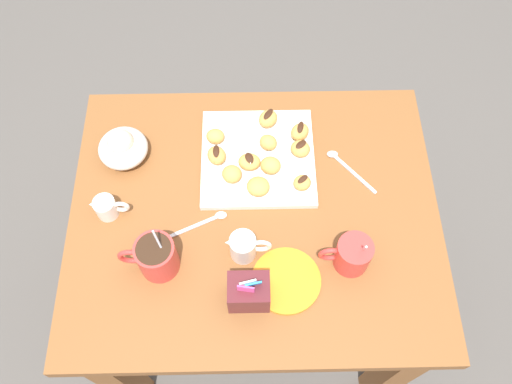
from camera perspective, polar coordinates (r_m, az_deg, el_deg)
name	(u,v)px	position (r m, az deg, el deg)	size (l,w,h in m)	color
ground_plane	(255,302)	(1.97, -0.11, -11.86)	(8.00, 8.00, 0.00)	#514C47
dining_table	(255,238)	(1.41, -0.15, -5.05)	(0.89, 0.73, 0.75)	brown
pastry_plate_square	(258,158)	(1.33, 0.20, 3.72)	(0.28, 0.28, 0.02)	silver
coffee_mug_red_left	(352,254)	(1.19, 10.37, -6.63)	(0.12, 0.08, 0.13)	red
coffee_mug_red_right	(156,256)	(1.18, -10.81, -6.86)	(0.13, 0.09, 0.15)	red
cream_pitcher_white	(244,246)	(1.19, -1.33, -5.89)	(0.10, 0.06, 0.07)	silver
sugar_caddy	(249,292)	(1.15, -0.79, -10.76)	(0.09, 0.07, 0.11)	#561E23
ice_cream_bowl	(123,147)	(1.35, -14.24, 4.75)	(0.12, 0.12, 0.09)	silver
chocolate_sauce_pitcher	(106,207)	(1.29, -15.91, -1.57)	(0.09, 0.05, 0.06)	silver
saucer_orange_left	(286,281)	(1.20, 3.28, -9.55)	(0.16, 0.16, 0.01)	orange
loose_spoon_near_saucer	(346,166)	(1.34, 9.72, 2.76)	(0.11, 0.13, 0.01)	silver
loose_spoon_by_plate	(202,223)	(1.26, -5.82, -3.35)	(0.15, 0.07, 0.01)	silver
beignet_0	(232,174)	(1.28, -2.63, 1.96)	(0.05, 0.05, 0.04)	#D19347
beignet_1	(302,183)	(1.27, 5.02, 1.00)	(0.04, 0.04, 0.03)	#D19347
chocolate_drizzle_1	(303,179)	(1.26, 5.09, 1.40)	(0.03, 0.01, 0.01)	#381E11
beignet_2	(300,149)	(1.32, 4.83, 4.70)	(0.05, 0.05, 0.04)	#D19347
chocolate_drizzle_2	(301,144)	(1.30, 4.89, 5.16)	(0.03, 0.02, 0.01)	#381E11
beignet_3	(249,162)	(1.30, -0.72, 3.29)	(0.05, 0.06, 0.03)	#D19347
chocolate_drizzle_3	(249,158)	(1.28, -0.73, 3.71)	(0.03, 0.02, 0.01)	#381E11
beignet_4	(215,136)	(1.34, -4.42, 6.04)	(0.04, 0.05, 0.03)	#D19347
beignet_5	(258,187)	(1.26, 0.24, 0.60)	(0.05, 0.06, 0.03)	#D19347
beignet_6	(268,119)	(1.37, 1.32, 7.95)	(0.05, 0.05, 0.04)	#D19347
chocolate_drizzle_6	(268,114)	(1.35, 1.34, 8.45)	(0.04, 0.02, 0.01)	#381E11
beignet_7	(268,142)	(1.33, 1.33, 5.39)	(0.05, 0.04, 0.04)	#D19347
beignet_8	(271,165)	(1.29, 1.59, 2.90)	(0.05, 0.05, 0.04)	#D19347
beignet_9	(300,132)	(1.35, 4.77, 6.50)	(0.05, 0.04, 0.04)	#D19347
chocolate_drizzle_9	(300,127)	(1.33, 4.84, 7.02)	(0.04, 0.02, 0.01)	#381E11
beignet_10	(217,155)	(1.31, -4.28, 3.97)	(0.05, 0.05, 0.04)	#D19347
chocolate_drizzle_10	(216,151)	(1.29, -4.34, 4.45)	(0.04, 0.02, 0.01)	#381E11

